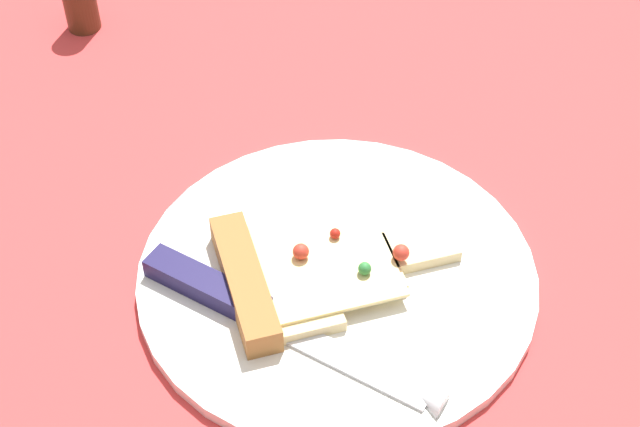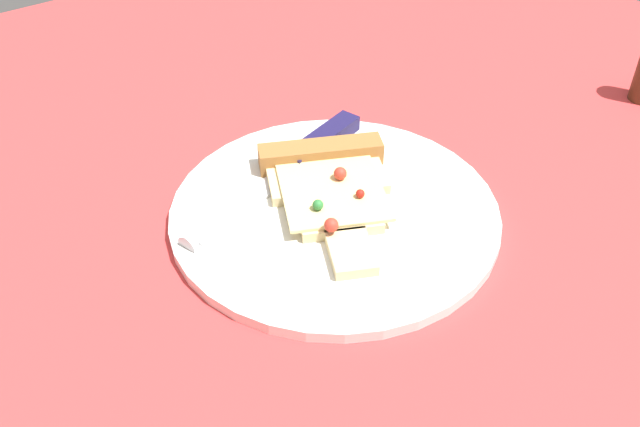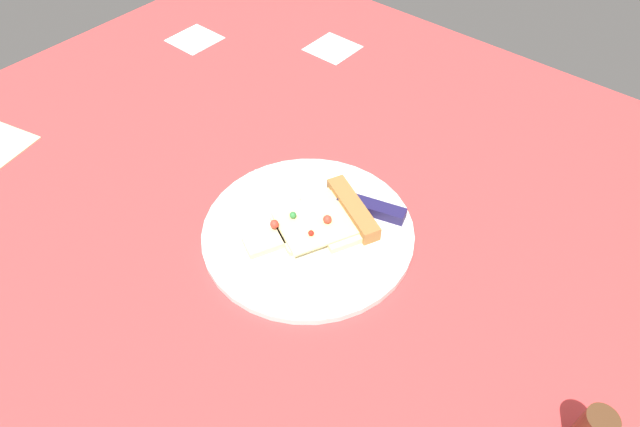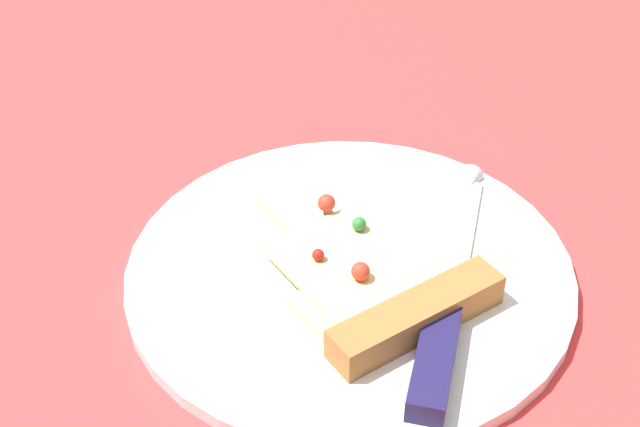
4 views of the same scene
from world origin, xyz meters
The scene contains 4 objects.
ground_plane centered at (0.01, -0.01, -1.50)cm, with size 138.08×138.08×3.00cm.
plate centered at (6.02, -4.25, 0.52)cm, with size 29.82×29.82×1.04cm, color white.
pizza_slice centered at (8.35, -5.36, 1.84)cm, with size 19.06×14.86×2.54cm.
knife centered at (13.15, -4.63, 1.65)cm, with size 8.96×23.58×2.45cm.
Camera 1 is at (37.95, 29.25, 54.47)cm, focal length 53.21 mm.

